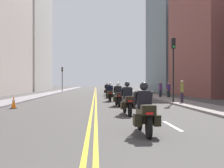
% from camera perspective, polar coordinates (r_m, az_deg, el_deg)
% --- Properties ---
extents(ground_plane, '(264.00, 264.00, 0.00)m').
position_cam_1_polar(ground_plane, '(49.71, -3.56, -1.71)').
color(ground_plane, '#464341').
extents(sidewalk_left, '(2.36, 144.00, 0.12)m').
position_cam_1_polar(sidewalk_left, '(50.22, -11.57, -1.62)').
color(sidewalk_left, gray).
rests_on(sidewalk_left, ground).
extents(sidewalk_right, '(2.36, 144.00, 0.12)m').
position_cam_1_polar(sidewalk_right, '(50.18, 4.44, -1.62)').
color(sidewalk_right, gray).
rests_on(sidewalk_right, ground).
extents(centreline_yellow_inner, '(0.12, 132.00, 0.01)m').
position_cam_1_polar(centreline_yellow_inner, '(49.71, -3.70, -1.70)').
color(centreline_yellow_inner, yellow).
rests_on(centreline_yellow_inner, ground).
extents(centreline_yellow_outer, '(0.12, 132.00, 0.01)m').
position_cam_1_polar(centreline_yellow_outer, '(49.71, -3.43, -1.70)').
color(centreline_yellow_outer, yellow).
rests_on(centreline_yellow_outer, ground).
extents(lane_dashes_white, '(0.14, 56.40, 0.01)m').
position_cam_1_polar(lane_dashes_white, '(30.85, 1.76, -2.79)').
color(lane_dashes_white, silver).
rests_on(lane_dashes_white, ground).
extents(building_right_1, '(7.57, 15.38, 14.68)m').
position_cam_1_polar(building_right_1, '(36.89, 20.86, 9.11)').
color(building_right_1, brown).
rests_on(building_right_1, ground).
extents(building_left_2, '(9.07, 20.22, 28.00)m').
position_cam_1_polar(building_left_2, '(64.20, -18.12, 11.26)').
color(building_left_2, '#B7B1A9').
rests_on(building_left_2, ground).
extents(building_right_2, '(8.46, 17.58, 26.03)m').
position_cam_1_polar(building_right_2, '(54.64, 13.36, 12.19)').
color(building_right_2, slate).
rests_on(building_right_2, ground).
extents(motorcycle_0, '(0.76, 2.16, 1.60)m').
position_cam_1_polar(motorcycle_0, '(8.23, 6.93, -6.12)').
color(motorcycle_0, black).
rests_on(motorcycle_0, ground).
extents(motorcycle_1, '(0.78, 2.18, 1.65)m').
position_cam_1_polar(motorcycle_1, '(13.34, 3.31, -3.73)').
color(motorcycle_1, black).
rests_on(motorcycle_1, ground).
extents(motorcycle_2, '(0.78, 2.09, 1.66)m').
position_cam_1_polar(motorcycle_2, '(18.39, 1.30, -2.70)').
color(motorcycle_2, black).
rests_on(motorcycle_2, ground).
extents(motorcycle_3, '(0.77, 2.22, 1.65)m').
position_cam_1_polar(motorcycle_3, '(23.19, -0.44, -2.10)').
color(motorcycle_3, black).
rests_on(motorcycle_3, ground).
extents(motorcycle_4, '(0.78, 2.13, 1.58)m').
position_cam_1_polar(motorcycle_4, '(28.80, -0.52, -1.69)').
color(motorcycle_4, black).
rests_on(motorcycle_4, ground).
extents(motorcycle_5, '(0.76, 2.31, 1.67)m').
position_cam_1_polar(motorcycle_5, '(34.16, -1.10, -1.38)').
color(motorcycle_5, black).
rests_on(motorcycle_5, ground).
extents(motorcycle_6, '(0.78, 2.11, 1.66)m').
position_cam_1_polar(motorcycle_6, '(38.83, -1.08, -1.23)').
color(motorcycle_6, black).
rests_on(motorcycle_6, ground).
extents(traffic_cone_2, '(0.37, 0.37, 0.80)m').
position_cam_1_polar(traffic_cone_2, '(17.75, -20.18, -3.64)').
color(traffic_cone_2, black).
rests_on(traffic_cone_2, ground).
extents(traffic_light_near, '(0.28, 0.38, 5.13)m').
position_cam_1_polar(traffic_light_near, '(21.73, 12.91, 5.23)').
color(traffic_light_near, black).
rests_on(traffic_light_near, ground).
extents(traffic_light_far, '(0.28, 0.38, 4.64)m').
position_cam_1_polar(traffic_light_far, '(51.14, -10.54, 1.94)').
color(traffic_light_far, black).
rests_on(traffic_light_far, ground).
extents(pedestrian_0, '(0.33, 0.51, 1.79)m').
position_cam_1_polar(pedestrian_0, '(29.44, 10.22, -1.13)').
color(pedestrian_0, '#252933').
rests_on(pedestrian_0, ground).
extents(pedestrian_1, '(0.31, 0.51, 1.81)m').
position_cam_1_polar(pedestrian_1, '(21.21, 14.66, -1.58)').
color(pedestrian_1, '#2B2335').
rests_on(pedestrian_1, ground).
extents(pedestrian_2, '(0.51, 0.32, 1.68)m').
position_cam_1_polar(pedestrian_2, '(28.65, 11.92, -1.28)').
color(pedestrian_2, '#212B2C').
rests_on(pedestrian_2, ground).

